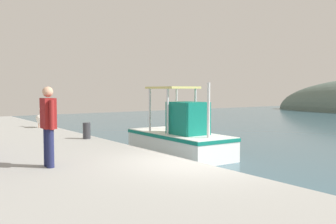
# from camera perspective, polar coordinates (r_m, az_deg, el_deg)

# --- Properties ---
(fishing_boat_nearest) EXTENTS (4.70, 1.97, 2.66)m
(fishing_boat_nearest) POSITION_cam_1_polar(r_m,az_deg,el_deg) (13.80, 1.84, -3.91)
(fishing_boat_nearest) COLOR white
(fishing_boat_nearest) RESTS_ON ground
(pelican) EXTENTS (0.96, 0.53, 0.82)m
(pelican) POSITION_cam_1_polar(r_m,az_deg,el_deg) (16.95, -18.97, -0.92)
(pelican) COLOR tan
(pelican) RESTS_ON quay_pier
(fisherman_standing) EXTENTS (0.63, 0.26, 1.69)m
(fisherman_standing) POSITION_cam_1_polar(r_m,az_deg,el_deg) (8.19, -17.85, -1.57)
(fisherman_standing) COLOR #1E234C
(fisherman_standing) RESTS_ON quay_pier
(mooring_bollard_nearest) EXTENTS (0.25, 0.25, 0.53)m
(mooring_bollard_nearest) POSITION_cam_1_polar(r_m,az_deg,el_deg) (12.65, -12.34, -2.82)
(mooring_bollard_nearest) COLOR #333338
(mooring_bollard_nearest) RESTS_ON quay_pier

